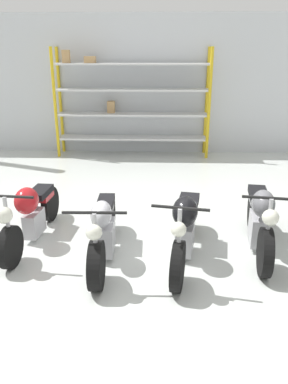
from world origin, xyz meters
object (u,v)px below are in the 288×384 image
at_px(motorcycle_red, 31,212).
at_px(motorcycle_silver, 103,230).
at_px(motorcycle_grey, 260,219).
at_px(motorcycle_black, 185,226).
at_px(shelving_rack, 129,100).

height_order(motorcycle_red, motorcycle_silver, motorcycle_red).
bearing_deg(motorcycle_silver, motorcycle_grey, 96.78).
height_order(motorcycle_silver, motorcycle_black, motorcycle_black).
bearing_deg(motorcycle_grey, shelving_rack, -149.44).
bearing_deg(motorcycle_black, motorcycle_silver, -78.34).
xyz_separation_m(motorcycle_red, motorcycle_black, (2.22, -0.38, 0.00)).
distance_m(motorcycle_silver, motorcycle_grey, 2.19).
height_order(shelving_rack, motorcycle_black, shelving_rack).
xyz_separation_m(shelving_rack, motorcycle_grey, (2.20, -5.20, -1.00)).
xyz_separation_m(shelving_rack, motorcycle_black, (1.14, -5.47, -1.00)).
bearing_deg(motorcycle_red, motorcycle_silver, 73.87).
bearing_deg(motorcycle_grey, motorcycle_red, -84.29).
bearing_deg(motorcycle_silver, shelving_rack, 178.96).
height_order(shelving_rack, motorcycle_red, shelving_rack).
distance_m(motorcycle_red, motorcycle_silver, 1.19).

